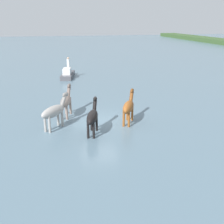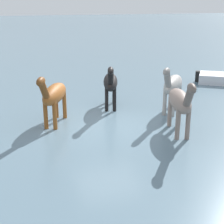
% 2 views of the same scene
% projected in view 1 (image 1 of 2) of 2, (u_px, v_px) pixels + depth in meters
% --- Properties ---
extents(ground_plane, '(205.49, 205.49, 0.00)m').
position_uv_depth(ground_plane, '(99.00, 121.00, 18.44)').
color(ground_plane, slate).
extents(horse_rear_stallion, '(2.54, 1.16, 1.98)m').
position_uv_depth(horse_rear_stallion, '(93.00, 117.00, 16.14)').
color(horse_rear_stallion, black).
rests_on(horse_rear_stallion, ground_plane).
extents(horse_lead, '(2.65, 1.15, 2.06)m').
position_uv_depth(horse_lead, '(66.00, 101.00, 19.13)').
color(horse_lead, gray).
rests_on(horse_lead, ground_plane).
extents(horse_dun_straggler, '(2.52, 1.54, 2.04)m').
position_uv_depth(horse_dun_straggler, '(129.00, 107.00, 17.86)').
color(horse_dun_straggler, brown).
rests_on(horse_dun_straggler, ground_plane).
extents(horse_mid_herd, '(2.28, 2.02, 2.05)m').
position_uv_depth(horse_mid_herd, '(54.00, 111.00, 16.93)').
color(horse_mid_herd, '#9E9993').
rests_on(horse_mid_herd, ground_plane).
extents(boat_dinghy_port, '(4.61, 2.01, 1.33)m').
position_uv_depth(boat_dinghy_port, '(68.00, 75.00, 32.33)').
color(boat_dinghy_port, '#4C4C51').
rests_on(boat_dinghy_port, ground_plane).
extents(person_helmsman_aft, '(0.32, 0.32, 1.19)m').
position_uv_depth(person_helmsman_aft, '(68.00, 63.00, 31.89)').
color(person_helmsman_aft, silver).
rests_on(person_helmsman_aft, boat_dinghy_port).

